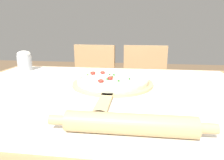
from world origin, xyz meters
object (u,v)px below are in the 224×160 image
object	(u,v)px
pizza_peel	(112,85)
rolling_pin	(130,124)
chair_right	(144,89)
chair_left	(92,87)
pizza	(113,79)
flour_cup	(24,61)

from	to	relation	value
pizza_peel	rolling_pin	world-z (taller)	rolling_pin
pizza_peel	chair_right	distance (m)	0.89
rolling_pin	chair_left	size ratio (longest dim) A/B	0.48
pizza	rolling_pin	bearing A→B (deg)	-77.39
pizza	chair_right	size ratio (longest dim) A/B	0.38
pizza_peel	rolling_pin	bearing A→B (deg)	-76.86
chair_right	flour_cup	distance (m)	1.00
pizza_peel	pizza	bearing A→B (deg)	91.42
pizza_peel	chair_right	size ratio (longest dim) A/B	0.65
pizza_peel	flour_cup	size ratio (longest dim) A/B	4.65
pizza_peel	rolling_pin	distance (m)	0.43
chair_left	flour_cup	bearing A→B (deg)	-111.61
pizza	rolling_pin	size ratio (longest dim) A/B	0.79
pizza	flour_cup	bearing A→B (deg)	157.02
pizza_peel	chair_right	bearing A→B (deg)	77.85
pizza	rolling_pin	xyz separation A→B (m)	(0.10, -0.44, 0.00)
pizza	flour_cup	size ratio (longest dim) A/B	2.72
rolling_pin	chair_left	xyz separation A→B (m)	(-0.39, 1.24, -0.29)
pizza_peel	flour_cup	distance (m)	0.64
chair_left	chair_right	size ratio (longest dim) A/B	1.00
pizza_peel	rolling_pin	size ratio (longest dim) A/B	1.35
pizza_peel	rolling_pin	xyz separation A→B (m)	(0.10, -0.42, 0.02)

